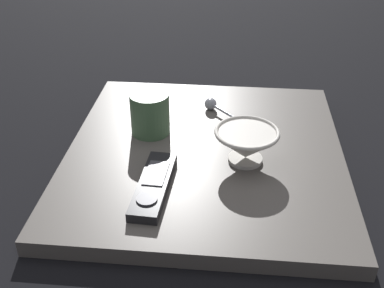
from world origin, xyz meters
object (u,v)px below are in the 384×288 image
object	(u,v)px
cereal_bowl	(246,144)
tv_remote_near	(154,185)
coffee_mug	(150,113)
teaspoon	(213,105)

from	to	relation	value
cereal_bowl	tv_remote_near	world-z (taller)	cereal_bowl
coffee_mug	tv_remote_near	distance (m)	0.21
coffee_mug	teaspoon	distance (m)	0.17
cereal_bowl	teaspoon	size ratio (longest dim) A/B	1.21
tv_remote_near	coffee_mug	bearing A→B (deg)	100.98
coffee_mug	tv_remote_near	bearing A→B (deg)	-79.02
teaspoon	tv_remote_near	xyz separation A→B (m)	(-0.09, -0.31, -0.00)
cereal_bowl	teaspoon	distance (m)	0.22
teaspoon	tv_remote_near	bearing A→B (deg)	-106.06
coffee_mug	teaspoon	xyz separation A→B (m)	(0.13, 0.11, -0.03)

